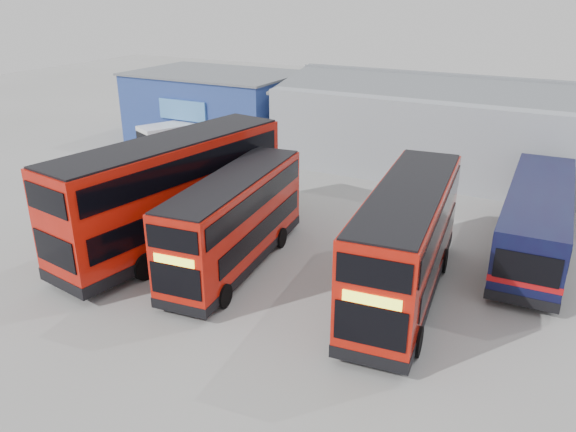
{
  "coord_description": "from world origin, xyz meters",
  "views": [
    {
      "loc": [
        10.98,
        -17.35,
        11.08
      ],
      "look_at": [
        0.73,
        1.98,
        2.1
      ],
      "focal_mm": 35.0,
      "sensor_mm": 36.0,
      "label": 1
    }
  ],
  "objects_px": {
    "office_block": "(216,106)",
    "double_decker_right": "(405,244)",
    "single_decker_blue": "(536,222)",
    "panel_van": "(175,137)",
    "double_decker_left": "(173,195)",
    "double_decker_centre": "(235,222)",
    "maintenance_shed": "(525,133)"
  },
  "relations": [
    {
      "from": "office_block",
      "to": "panel_van",
      "type": "bearing_deg",
      "value": -92.57
    },
    {
      "from": "maintenance_shed",
      "to": "single_decker_blue",
      "type": "bearing_deg",
      "value": -80.79
    },
    {
      "from": "office_block",
      "to": "double_decker_left",
      "type": "height_order",
      "value": "office_block"
    },
    {
      "from": "maintenance_shed",
      "to": "double_decker_right",
      "type": "distance_m",
      "value": 18.72
    },
    {
      "from": "double_decker_left",
      "to": "office_block",
      "type": "bearing_deg",
      "value": -52.21
    },
    {
      "from": "double_decker_centre",
      "to": "panel_van",
      "type": "relative_size",
      "value": 1.81
    },
    {
      "from": "double_decker_centre",
      "to": "double_decker_right",
      "type": "height_order",
      "value": "double_decker_right"
    },
    {
      "from": "double_decker_right",
      "to": "single_decker_blue",
      "type": "xyz_separation_m",
      "value": [
        4.0,
        6.33,
        -0.67
      ]
    },
    {
      "from": "double_decker_left",
      "to": "double_decker_centre",
      "type": "xyz_separation_m",
      "value": [
        3.5,
        -0.34,
        -0.51
      ]
    },
    {
      "from": "double_decker_right",
      "to": "panel_van",
      "type": "relative_size",
      "value": 2.0
    },
    {
      "from": "office_block",
      "to": "double_decker_left",
      "type": "bearing_deg",
      "value": -60.92
    },
    {
      "from": "double_decker_centre",
      "to": "maintenance_shed",
      "type": "bearing_deg",
      "value": 58.57
    },
    {
      "from": "maintenance_shed",
      "to": "double_decker_left",
      "type": "bearing_deg",
      "value": -123.32
    },
    {
      "from": "office_block",
      "to": "panel_van",
      "type": "height_order",
      "value": "office_block"
    },
    {
      "from": "maintenance_shed",
      "to": "panel_van",
      "type": "bearing_deg",
      "value": -162.85
    },
    {
      "from": "office_block",
      "to": "single_decker_blue",
      "type": "relative_size",
      "value": 1.08
    },
    {
      "from": "double_decker_centre",
      "to": "double_decker_right",
      "type": "relative_size",
      "value": 0.9
    },
    {
      "from": "office_block",
      "to": "maintenance_shed",
      "type": "xyz_separation_m",
      "value": [
        22.0,
        2.01,
        0.02
      ]
    },
    {
      "from": "double_decker_left",
      "to": "panel_van",
      "type": "xyz_separation_m",
      "value": [
        -9.7,
        12.2,
        -1.28
      ]
    },
    {
      "from": "double_decker_right",
      "to": "single_decker_blue",
      "type": "distance_m",
      "value": 7.51
    },
    {
      "from": "single_decker_blue",
      "to": "panel_van",
      "type": "bearing_deg",
      "value": -14.76
    },
    {
      "from": "double_decker_centre",
      "to": "single_decker_blue",
      "type": "xyz_separation_m",
      "value": [
        11.01,
        7.12,
        -0.46
      ]
    },
    {
      "from": "office_block",
      "to": "double_decker_right",
      "type": "xyz_separation_m",
      "value": [
        19.99,
        -16.6,
        -0.39
      ]
    },
    {
      "from": "single_decker_blue",
      "to": "double_decker_right",
      "type": "bearing_deg",
      "value": 55.57
    },
    {
      "from": "maintenance_shed",
      "to": "panel_van",
      "type": "distance_m",
      "value": 23.29
    },
    {
      "from": "double_decker_centre",
      "to": "panel_van",
      "type": "xyz_separation_m",
      "value": [
        -13.2,
        12.54,
        -0.76
      ]
    },
    {
      "from": "double_decker_left",
      "to": "maintenance_shed",
      "type": "bearing_deg",
      "value": -114.6
    },
    {
      "from": "double_decker_left",
      "to": "double_decker_right",
      "type": "relative_size",
      "value": 1.14
    },
    {
      "from": "office_block",
      "to": "single_decker_blue",
      "type": "bearing_deg",
      "value": -23.17
    },
    {
      "from": "office_block",
      "to": "double_decker_left",
      "type": "relative_size",
      "value": 1.02
    },
    {
      "from": "double_decker_left",
      "to": "double_decker_centre",
      "type": "height_order",
      "value": "double_decker_left"
    },
    {
      "from": "office_block",
      "to": "double_decker_right",
      "type": "distance_m",
      "value": 25.98
    }
  ]
}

